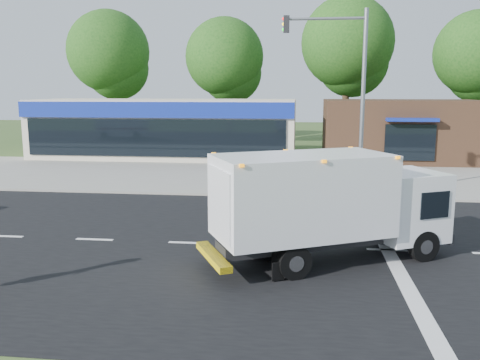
# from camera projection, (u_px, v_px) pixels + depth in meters

# --- Properties ---
(ground) EXTENTS (120.00, 120.00, 0.00)m
(ground) POSITION_uv_depth(u_px,v_px,m) (285.00, 247.00, 15.30)
(ground) COLOR #385123
(ground) RESTS_ON ground
(road_asphalt) EXTENTS (60.00, 14.00, 0.02)m
(road_asphalt) POSITION_uv_depth(u_px,v_px,m) (285.00, 247.00, 15.30)
(road_asphalt) COLOR black
(road_asphalt) RESTS_ON ground
(sidewalk) EXTENTS (60.00, 2.40, 0.12)m
(sidewalk) POSITION_uv_depth(u_px,v_px,m) (291.00, 191.00, 23.30)
(sidewalk) COLOR gray
(sidewalk) RESTS_ON ground
(parking_apron) EXTENTS (60.00, 9.00, 0.02)m
(parking_apron) POSITION_uv_depth(u_px,v_px,m) (293.00, 172.00, 28.98)
(parking_apron) COLOR gray
(parking_apron) RESTS_ON ground
(lane_markings) EXTENTS (55.20, 7.00, 0.01)m
(lane_markings) POSITION_uv_depth(u_px,v_px,m) (334.00, 263.00, 13.82)
(lane_markings) COLOR silver
(lane_markings) RESTS_ON road_asphalt
(ems_box_truck) EXTENTS (7.02, 4.86, 3.01)m
(ems_box_truck) POSITION_uv_depth(u_px,v_px,m) (327.00, 200.00, 13.69)
(ems_box_truck) COLOR black
(ems_box_truck) RESTS_ON ground
(retail_strip_mall) EXTENTS (18.00, 6.20, 4.00)m
(retail_strip_mall) POSITION_uv_depth(u_px,v_px,m) (166.00, 128.00, 35.47)
(retail_strip_mall) COLOR beige
(retail_strip_mall) RESTS_ON ground
(brown_storefront) EXTENTS (10.00, 6.70, 4.00)m
(brown_storefront) POSITION_uv_depth(u_px,v_px,m) (401.00, 130.00, 33.67)
(brown_storefront) COLOR #382316
(brown_storefront) RESTS_ON ground
(traffic_signal_pole) EXTENTS (3.51, 0.25, 8.00)m
(traffic_signal_pole) POSITION_uv_depth(u_px,v_px,m) (348.00, 84.00, 21.59)
(traffic_signal_pole) COLOR gray
(traffic_signal_pole) RESTS_ON ground
(background_trees) EXTENTS (36.77, 7.39, 12.10)m
(background_trees) POSITION_uv_depth(u_px,v_px,m) (287.00, 56.00, 41.63)
(background_trees) COLOR #332114
(background_trees) RESTS_ON ground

